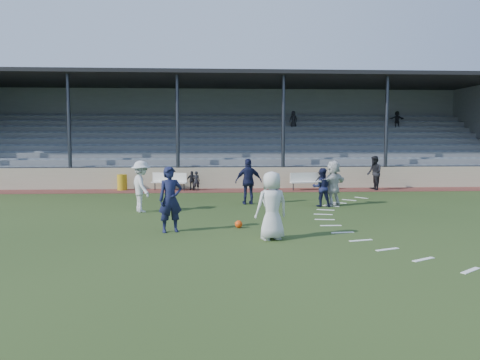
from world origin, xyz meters
name	(u,v)px	position (x,y,z in m)	size (l,w,h in m)	color
ground	(244,227)	(0.00, 0.00, 0.00)	(90.00, 90.00, 0.00)	#293E19
cinder_track	(232,190)	(0.00, 10.50, 0.01)	(34.00, 2.00, 0.02)	brown
retaining_wall	(231,178)	(0.00, 11.55, 0.60)	(34.00, 0.18, 1.20)	#BBAF8F
bench_left	(169,180)	(-3.41, 10.81, 0.58)	(2.03, 1.02, 0.95)	silver
bench_right	(307,180)	(4.19, 10.48, 0.58)	(2.04, 0.80, 0.95)	silver
trash_bin	(122,182)	(-6.01, 10.95, 0.45)	(0.54, 0.54, 0.86)	gold
football	(239,224)	(-0.20, -0.20, 0.12)	(0.24, 0.24, 0.24)	#EF460E
player_white_lead	(272,206)	(0.64, -1.97, 0.97)	(0.95, 0.62, 1.94)	silver
player_navy_lead	(170,199)	(-2.31, -0.74, 1.01)	(0.73, 0.48, 2.01)	#15193A
player_navy_mid	(322,187)	(3.54, 4.31, 0.81)	(0.79, 0.61, 1.62)	#15193A
player_white_wing	(141,186)	(-3.80, 3.26, 1.00)	(1.29, 0.74, 2.00)	silver
player_navy_wing	(249,181)	(0.53, 5.18, 0.99)	(1.17, 0.49, 1.99)	#15193A
player_white_back	(333,183)	(4.07, 4.48, 0.97)	(1.79, 0.57, 1.93)	silver
official	(374,173)	(7.87, 10.25, 0.96)	(0.91, 0.71, 1.88)	black
sub_left_near	(196,181)	(-1.94, 10.53, 0.55)	(0.38, 0.25, 1.06)	black
sub_left_far	(192,180)	(-2.17, 10.74, 0.55)	(0.62, 0.26, 1.05)	black
sub_right	(321,180)	(4.94, 10.44, 0.57)	(0.71, 0.41, 1.10)	black
grandstand	(228,148)	(0.01, 16.26, 2.20)	(34.60, 9.00, 6.61)	gray
penalty_arc	(369,225)	(4.12, 0.00, 0.01)	(3.89, 14.63, 0.01)	white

